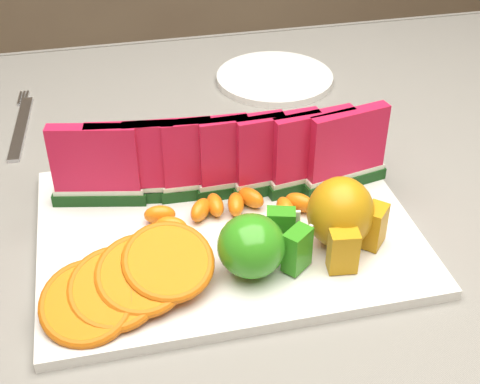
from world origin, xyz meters
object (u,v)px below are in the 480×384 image
object	(u,v)px
side_plate	(275,78)
platter	(227,230)
pear_cluster	(343,216)
apple_cluster	(258,245)
fork	(21,125)

from	to	relation	value
side_plate	platter	bearing A→B (deg)	-113.18
platter	pear_cluster	distance (m)	0.13
pear_cluster	side_plate	xyz separation A→B (m)	(0.04, 0.41, -0.05)
platter	apple_cluster	xyz separation A→B (m)	(0.02, -0.08, 0.04)
apple_cluster	side_plate	xyz separation A→B (m)	(0.13, 0.43, -0.04)
platter	side_plate	size ratio (longest dim) A/B	2.15
apple_cluster	side_plate	distance (m)	0.45
pear_cluster	side_plate	bearing A→B (deg)	84.16
platter	pear_cluster	world-z (taller)	pear_cluster
apple_cluster	fork	bearing A→B (deg)	123.34
apple_cluster	side_plate	size ratio (longest dim) A/B	0.55
apple_cluster	fork	distance (m)	0.44
apple_cluster	platter	bearing A→B (deg)	101.34
apple_cluster	pear_cluster	distance (m)	0.09
apple_cluster	side_plate	bearing A→B (deg)	72.48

